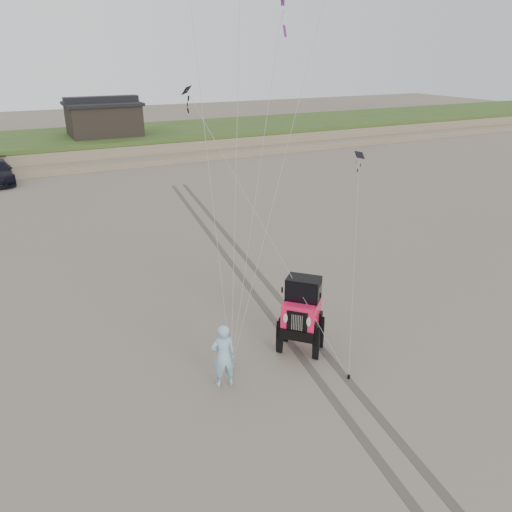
# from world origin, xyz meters

# --- Properties ---
(ground) EXTENTS (160.00, 160.00, 0.00)m
(ground) POSITION_xyz_m (0.00, 0.00, 0.00)
(ground) COLOR #6B6054
(ground) RESTS_ON ground
(dune_ridge) EXTENTS (160.00, 14.25, 1.73)m
(dune_ridge) POSITION_xyz_m (0.00, 37.50, 0.82)
(dune_ridge) COLOR #7A6B54
(dune_ridge) RESTS_ON ground
(cabin) EXTENTS (6.40, 5.40, 3.35)m
(cabin) POSITION_xyz_m (2.00, 37.00, 3.24)
(cabin) COLOR black
(cabin) RESTS_ON dune_ridge
(jeep) EXTENTS (5.28, 5.25, 1.94)m
(jeep) POSITION_xyz_m (0.73, 1.07, 0.97)
(jeep) COLOR #FD1B4F
(jeep) RESTS_ON ground
(man) EXTENTS (0.75, 0.55, 1.92)m
(man) POSITION_xyz_m (-2.09, 0.52, 0.96)
(man) COLOR #82AAC9
(man) RESTS_ON ground
(stake_main) EXTENTS (0.08, 0.08, 0.12)m
(stake_main) POSITION_xyz_m (-1.62, 1.09, 0.06)
(stake_main) COLOR black
(stake_main) RESTS_ON ground
(stake_aux) EXTENTS (0.08, 0.08, 0.12)m
(stake_aux) POSITION_xyz_m (1.21, -0.83, 0.06)
(stake_aux) COLOR black
(stake_aux) RESTS_ON ground
(tire_tracks) EXTENTS (5.22, 29.74, 0.01)m
(tire_tracks) POSITION_xyz_m (2.00, 8.00, 0.00)
(tire_tracks) COLOR #4C443D
(tire_tracks) RESTS_ON ground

